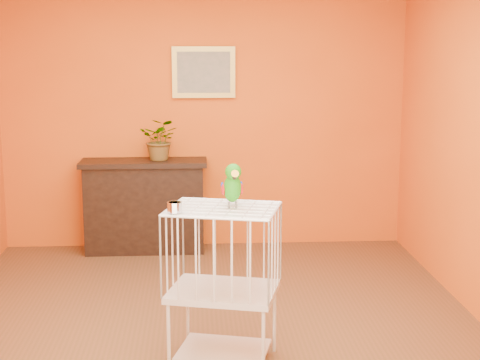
{
  "coord_description": "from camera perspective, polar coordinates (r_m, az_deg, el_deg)",
  "views": [
    {
      "loc": [
        -0.09,
        -5.06,
        2.04
      ],
      "look_at": [
        0.18,
        -0.61,
        1.2
      ],
      "focal_mm": 55.0,
      "sensor_mm": 36.0,
      "label": 1
    }
  ],
  "objects": [
    {
      "name": "console_cabinet",
      "position": [
        7.29,
        -7.42,
        -2.0
      ],
      "size": [
        1.23,
        0.44,
        0.91
      ],
      "color": "black",
      "rests_on": "ground"
    },
    {
      "name": "room_shell",
      "position": [
        5.08,
        -2.48,
        5.47
      ],
      "size": [
        4.5,
        4.5,
        4.5
      ],
      "color": "orange",
      "rests_on": "ground"
    },
    {
      "name": "feed_cup",
      "position": [
        4.45,
        -5.09,
        -2.12
      ],
      "size": [
        0.09,
        0.09,
        0.06
      ],
      "primitive_type": "cylinder",
      "color": "silver",
      "rests_on": "birdcage"
    },
    {
      "name": "parrot",
      "position": [
        4.56,
        -0.59,
        -0.39
      ],
      "size": [
        0.14,
        0.26,
        0.29
      ],
      "rotation": [
        0.0,
        0.0,
        0.11
      ],
      "color": "#59544C",
      "rests_on": "birdcage"
    },
    {
      "name": "ground",
      "position": [
        5.46,
        -2.34,
        -11.33
      ],
      "size": [
        4.5,
        4.5,
        0.0
      ],
      "primitive_type": "plane",
      "color": "brown",
      "rests_on": "ground"
    },
    {
      "name": "birdcage",
      "position": [
        4.71,
        -1.32,
        -8.04
      ],
      "size": [
        0.77,
        0.66,
        1.02
      ],
      "rotation": [
        0.0,
        0.0,
        -0.26
      ],
      "color": "silver",
      "rests_on": "ground"
    },
    {
      "name": "framed_picture",
      "position": [
        7.28,
        -2.83,
        8.35
      ],
      "size": [
        0.62,
        0.04,
        0.5
      ],
      "color": "gold",
      "rests_on": "room_shell"
    },
    {
      "name": "potted_plant",
      "position": [
        7.19,
        -6.17,
        2.81
      ],
      "size": [
        0.45,
        0.48,
        0.32
      ],
      "primitive_type": "imported",
      "rotation": [
        0.0,
        0.0,
        -0.24
      ],
      "color": "#26722D",
      "rests_on": "console_cabinet"
    }
  ]
}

